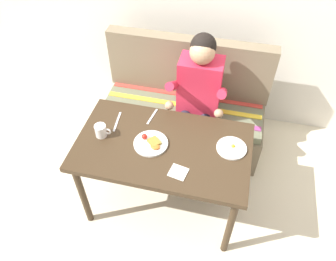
{
  "coord_description": "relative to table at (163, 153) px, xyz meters",
  "views": [
    {
      "loc": [
        0.38,
        -1.43,
        2.44
      ],
      "look_at": [
        0.0,
        0.15,
        0.72
      ],
      "focal_mm": 35.37,
      "sensor_mm": 36.0,
      "label": 1
    }
  ],
  "objects": [
    {
      "name": "ground_plane",
      "position": [
        0.0,
        0.0,
        -0.65
      ],
      "size": [
        8.0,
        8.0,
        0.0
      ],
      "primitive_type": "plane",
      "color": "beige"
    },
    {
      "name": "person",
      "position": [
        0.14,
        0.59,
        0.09
      ],
      "size": [
        0.45,
        0.61,
        1.21
      ],
      "color": "#CA2640",
      "rests_on": "ground"
    },
    {
      "name": "fork",
      "position": [
        -0.14,
        0.25,
        0.08
      ],
      "size": [
        0.04,
        0.17,
        0.0
      ],
      "primitive_type": "cube",
      "rotation": [
        0.0,
        0.0,
        -0.17
      ],
      "color": "silver",
      "rests_on": "table"
    },
    {
      "name": "knife",
      "position": [
        -0.38,
        0.14,
        0.08
      ],
      "size": [
        0.03,
        0.2,
        0.0
      ],
      "primitive_type": "cube",
      "rotation": [
        0.0,
        0.0,
        0.09
      ],
      "color": "silver",
      "rests_on": "table"
    },
    {
      "name": "plate_breakfast",
      "position": [
        -0.08,
        -0.01,
        0.09
      ],
      "size": [
        0.24,
        0.24,
        0.05
      ],
      "color": "white",
      "rests_on": "table"
    },
    {
      "name": "coffee_mug",
      "position": [
        -0.44,
        -0.01,
        0.13
      ],
      "size": [
        0.12,
        0.08,
        0.09
      ],
      "color": "white",
      "rests_on": "table"
    },
    {
      "name": "couch",
      "position": [
        0.0,
        0.76,
        -0.32
      ],
      "size": [
        1.44,
        0.56,
        1.0
      ],
      "color": "#72644E",
      "rests_on": "ground"
    },
    {
      "name": "napkin",
      "position": [
        0.15,
        -0.2,
        0.09
      ],
      "size": [
        0.13,
        0.12,
        0.01
      ],
      "primitive_type": "cube",
      "rotation": [
        0.0,
        0.0,
        -0.19
      ],
      "color": "silver",
      "rests_on": "table"
    },
    {
      "name": "plate_eggs",
      "position": [
        0.46,
        0.08,
        0.09
      ],
      "size": [
        0.2,
        0.2,
        0.04
      ],
      "color": "white",
      "rests_on": "table"
    },
    {
      "name": "table",
      "position": [
        0.0,
        0.0,
        0.0
      ],
      "size": [
        1.2,
        0.7,
        0.73
      ],
      "color": "#372818",
      "rests_on": "ground"
    }
  ]
}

